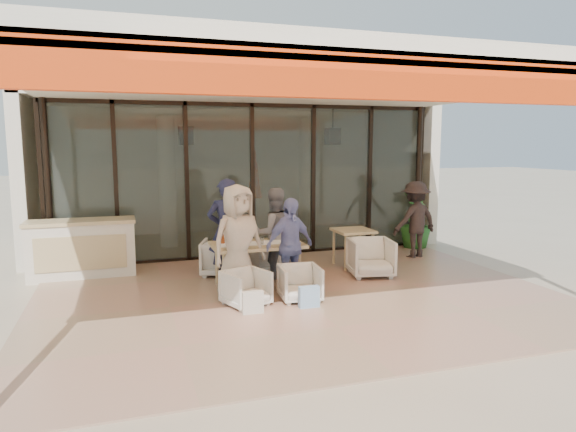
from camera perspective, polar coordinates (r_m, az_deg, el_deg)
name	(u,v)px	position (r m, az deg, el deg)	size (l,w,h in m)	color
ground	(300,296)	(8.18, 1.30, -8.89)	(70.00, 70.00, 0.00)	#C6B293
terrace_floor	(300,296)	(8.17, 1.30, -8.86)	(8.00, 6.00, 0.01)	tan
terrace_structure	(306,83)	(7.62, 2.06, 14.58)	(8.00, 6.00, 3.40)	silver
glass_storefront	(252,181)	(10.72, -3.99, 3.87)	(8.08, 0.10, 3.20)	#9EADA3
interior_block	(230,150)	(12.96, -6.48, 7.35)	(9.05, 3.62, 3.52)	silver
host_counter	(82,248)	(9.88, -21.91, -3.33)	(1.85, 0.65, 1.04)	silver
dining_table	(257,247)	(8.53, -3.49, -3.43)	(1.50, 0.90, 0.93)	#DBBF86
chair_far_left	(222,256)	(9.41, -7.37, -4.40)	(0.70, 0.66, 0.73)	white
chair_far_right	(266,254)	(9.60, -2.42, -4.21)	(0.67, 0.62, 0.68)	white
chair_near_left	(246,287)	(7.62, -4.69, -7.82)	(0.59, 0.55, 0.60)	white
chair_near_right	(300,282)	(7.85, 1.34, -7.30)	(0.59, 0.56, 0.61)	white
diner_navy	(227,231)	(8.83, -6.83, -1.66)	(0.66, 0.43, 1.80)	#181935
diner_grey	(274,234)	(9.04, -1.59, -1.97)	(0.79, 0.61, 1.62)	slate
diner_cream	(238,241)	(7.96, -5.57, -2.82)	(0.87, 0.56, 1.77)	beige
diner_periwinkle	(290,246)	(8.20, 0.19, -3.30)	(0.90, 0.37, 1.54)	#6E79B7
tote_bag_cream	(253,303)	(7.29, -3.94, -9.64)	(0.30, 0.10, 0.34)	silver
tote_bag_blue	(309,298)	(7.53, 2.35, -9.06)	(0.30, 0.10, 0.34)	#99BFD8
side_table	(353,235)	(9.95, 7.25, -2.10)	(0.70, 0.70, 0.74)	#DBBF86
side_chair	(371,256)	(9.34, 9.19, -4.40)	(0.75, 0.70, 0.77)	white
standing_woman	(415,220)	(11.00, 13.94, -0.42)	(1.04, 0.60, 1.61)	black
potted_palm	(416,221)	(12.03, 13.98, -0.52)	(0.71, 0.71, 1.27)	#1E5919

